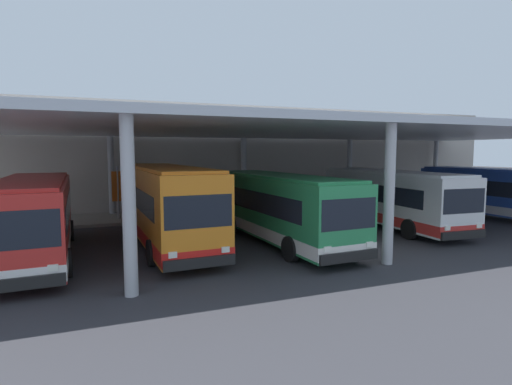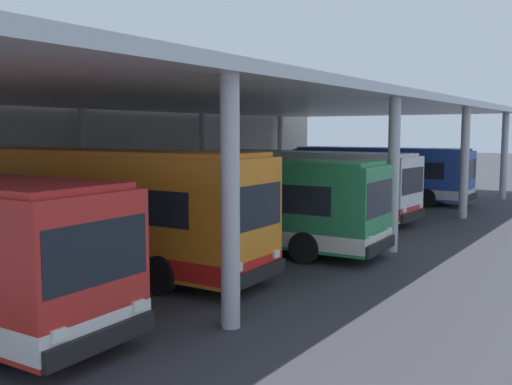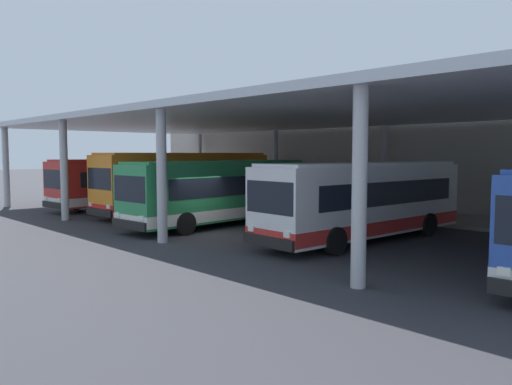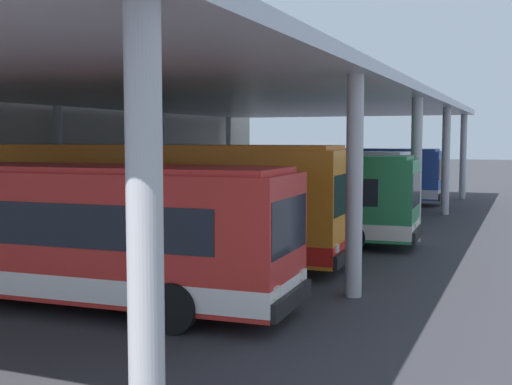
{
  "view_description": "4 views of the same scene",
  "coord_description": "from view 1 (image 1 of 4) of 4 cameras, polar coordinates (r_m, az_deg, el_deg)",
  "views": [
    {
      "loc": [
        -10.03,
        -14.48,
        4.19
      ],
      "look_at": [
        -2.37,
        4.99,
        2.1
      ],
      "focal_mm": 28.16,
      "sensor_mm": 36.0,
      "label": 1
    },
    {
      "loc": [
        -18.6,
        -9.5,
        4.09
      ],
      "look_at": [
        -1.02,
        2.45,
        1.84
      ],
      "focal_mm": 40.05,
      "sensor_mm": 36.0,
      "label": 2
    },
    {
      "loc": [
        16.72,
        -13.39,
        3.53
      ],
      "look_at": [
        -1.72,
        4.3,
        1.53
      ],
      "focal_mm": 35.05,
      "sensor_mm": 36.0,
      "label": 3
    },
    {
      "loc": [
        -24.6,
        -6.29,
        3.76
      ],
      "look_at": [
        -0.3,
        3.68,
        1.62
      ],
      "focal_mm": 46.76,
      "sensor_mm": 36.0,
      "label": 4
    }
  ],
  "objects": [
    {
      "name": "trash_bin",
      "position": [
        27.59,
        -4.08,
        -1.63
      ],
      "size": [
        0.52,
        0.52,
        0.98
      ],
      "color": "#33383D",
      "rests_on": "platform_kerb"
    },
    {
      "name": "platform_kerb",
      "position": [
        28.38,
        -0.54,
        -2.6
      ],
      "size": [
        42.0,
        4.5,
        0.18
      ],
      "primitive_type": "cube",
      "color": "gray",
      "rests_on": "ground"
    },
    {
      "name": "bus_departing",
      "position": [
        29.65,
        31.09,
        -0.02
      ],
      "size": [
        2.84,
        10.57,
        3.17
      ],
      "color": "#284CA8",
      "rests_on": "ground"
    },
    {
      "name": "banner_sign",
      "position": [
        25.53,
        -19.02,
        0.43
      ],
      "size": [
        0.7,
        0.12,
        3.2
      ],
      "color": "#B2B2B7",
      "rests_on": "platform_kerb"
    },
    {
      "name": "bench_waiting",
      "position": [
        28.79,
        1.57,
        -1.34
      ],
      "size": [
        1.8,
        0.45,
        0.92
      ],
      "color": "#4C515B",
      "rests_on": "platform_kerb"
    },
    {
      "name": "bus_middle_bay",
      "position": [
        18.74,
        3.36,
        -2.07
      ],
      "size": [
        3.09,
        10.64,
        3.17
      ],
      "color": "#28844C",
      "rests_on": "ground"
    },
    {
      "name": "canopy_shelter",
      "position": [
        22.38,
        5.24,
        8.5
      ],
      "size": [
        40.0,
        17.0,
        5.55
      ],
      "color": "silver",
      "rests_on": "ground"
    },
    {
      "name": "station_building_facade",
      "position": [
        31.14,
        -2.69,
        5.1
      ],
      "size": [
        48.0,
        1.6,
        7.74
      ],
      "primitive_type": "cube",
      "color": "#ADA399",
      "rests_on": "ground"
    },
    {
      "name": "ground_plane",
      "position": [
        18.1,
        13.0,
        -7.82
      ],
      "size": [
        200.0,
        200.0,
        0.0
      ],
      "primitive_type": "plane",
      "color": "#333338"
    },
    {
      "name": "bus_second_bay",
      "position": [
        18.78,
        -12.74,
        -1.62
      ],
      "size": [
        3.04,
        11.42,
        3.57
      ],
      "color": "orange",
      "rests_on": "ground"
    },
    {
      "name": "bus_far_bay",
      "position": [
        23.87,
        18.45,
        -0.68
      ],
      "size": [
        3.1,
        10.65,
        3.17
      ],
      "color": "white",
      "rests_on": "ground"
    },
    {
      "name": "bus_nearest_bay",
      "position": [
        18.07,
        -29.03,
        -3.07
      ],
      "size": [
        3.04,
        10.63,
        3.17
      ],
      "color": "red",
      "rests_on": "ground"
    }
  ]
}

